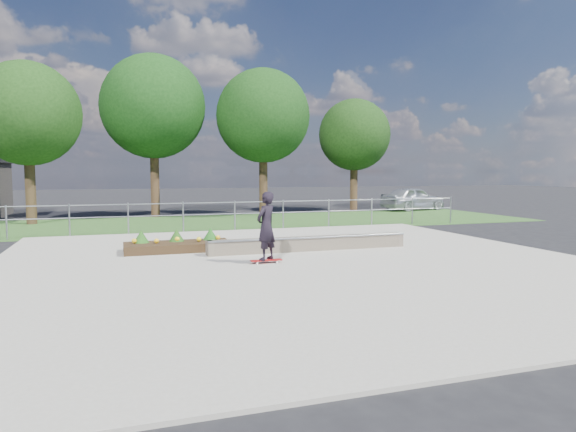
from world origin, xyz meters
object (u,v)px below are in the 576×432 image
object	(u,v)px
skateboarder	(266,226)
parked_car	(413,199)
planter_bed	(177,244)
grind_ledge	(309,243)

from	to	relation	value
skateboarder	parked_car	xyz separation A→B (m)	(13.47, 14.74, -0.28)
planter_bed	skateboarder	distance (m)	3.43
grind_ledge	skateboarder	size ratio (longest dim) A/B	3.34
planter_bed	skateboarder	world-z (taller)	skateboarder
grind_ledge	skateboarder	xyz separation A→B (m)	(-1.77, -1.59, 0.73)
planter_bed	parked_car	bearing A→B (deg)	37.94
grind_ledge	parked_car	size ratio (longest dim) A/B	1.43
parked_car	skateboarder	bearing A→B (deg)	124.87
skateboarder	parked_car	size ratio (longest dim) A/B	0.43
grind_ledge	planter_bed	bearing A→B (deg)	162.05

